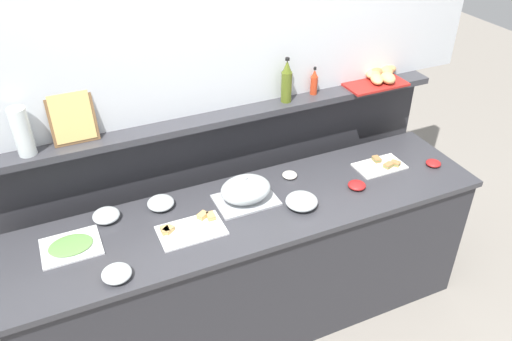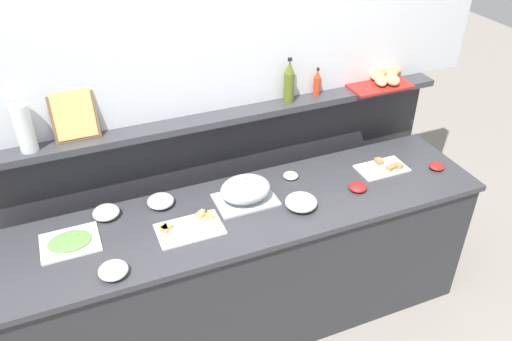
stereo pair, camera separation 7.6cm
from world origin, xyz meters
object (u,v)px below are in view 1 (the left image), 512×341
at_px(glass_bowl_small, 302,202).
at_px(hot_sauce_bottle, 314,82).
at_px(serving_cloche, 246,190).
at_px(glass_bowl_medium, 161,203).
at_px(glass_bowl_extra, 106,216).
at_px(olive_oil_bottle, 287,82).
at_px(condiment_bowl_teal, 290,175).
at_px(sandwich_platter_front, 190,229).
at_px(cold_cuts_platter, 71,246).
at_px(sandwich_platter_side, 381,165).
at_px(framed_picture, 72,116).
at_px(condiment_bowl_cream, 433,163).
at_px(bread_basket, 378,75).
at_px(water_carafe, 22,132).
at_px(condiment_bowl_red, 357,185).
at_px(glass_bowl_large, 117,274).

relative_size(glass_bowl_small, hot_sauce_bottle, 1.02).
relative_size(serving_cloche, glass_bowl_small, 1.90).
bearing_deg(glass_bowl_medium, glass_bowl_extra, 177.34).
xyz_separation_m(serving_cloche, olive_oil_bottle, (0.42, 0.36, 0.42)).
bearing_deg(olive_oil_bottle, condiment_bowl_teal, -109.63).
bearing_deg(sandwich_platter_front, olive_oil_bottle, 30.89).
xyz_separation_m(serving_cloche, condiment_bowl_teal, (0.33, 0.11, -0.06)).
distance_m(cold_cuts_platter, hot_sauce_bottle, 1.68).
bearing_deg(glass_bowl_extra, sandwich_platter_side, -6.05).
bearing_deg(sandwich_platter_side, framed_picture, 166.20).
bearing_deg(glass_bowl_medium, condiment_bowl_cream, -9.69).
bearing_deg(olive_oil_bottle, condiment_bowl_cream, -32.56).
xyz_separation_m(glass_bowl_medium, bread_basket, (1.55, 0.24, 0.38)).
height_order(condiment_bowl_teal, bread_basket, bread_basket).
xyz_separation_m(glass_bowl_small, condiment_bowl_teal, (0.07, 0.28, -0.02)).
distance_m(framed_picture, water_carafe, 0.25).
distance_m(glass_bowl_small, condiment_bowl_red, 0.38).
xyz_separation_m(serving_cloche, water_carafe, (-1.04, 0.36, 0.43)).
bearing_deg(condiment_bowl_red, cold_cuts_platter, 174.47).
height_order(glass_bowl_medium, bread_basket, bread_basket).
distance_m(glass_bowl_medium, framed_picture, 0.65).
relative_size(sandwich_platter_front, glass_bowl_small, 1.91).
relative_size(sandwich_platter_side, cold_cuts_platter, 1.05).
relative_size(serving_cloche, condiment_bowl_red, 3.25).
relative_size(hot_sauce_bottle, framed_picture, 0.60).
distance_m(glass_bowl_small, hot_sauce_bottle, 0.78).
bearing_deg(sandwich_platter_front, condiment_bowl_cream, -1.12).
distance_m(serving_cloche, glass_bowl_extra, 0.76).
height_order(sandwich_platter_side, condiment_bowl_red, same).
xyz_separation_m(glass_bowl_extra, condiment_bowl_teal, (1.08, -0.05, -0.01)).
distance_m(glass_bowl_large, water_carafe, 0.85).
bearing_deg(condiment_bowl_red, glass_bowl_extra, 167.65).
bearing_deg(glass_bowl_medium, framed_picture, 143.37).
distance_m(glass_bowl_extra, bread_basket, 1.90).
bearing_deg(water_carafe, sandwich_platter_front, -34.79).
xyz_separation_m(cold_cuts_platter, serving_cloche, (0.95, -0.00, 0.06)).
bearing_deg(bread_basket, condiment_bowl_cream, -79.02).
bearing_deg(glass_bowl_extra, serving_cloche, -11.67).
xyz_separation_m(sandwich_platter_side, hot_sauce_bottle, (-0.28, 0.40, 0.44)).
bearing_deg(condiment_bowl_teal, bread_basket, 19.59).
height_order(sandwich_platter_side, cold_cuts_platter, sandwich_platter_side).
bearing_deg(glass_bowl_medium, water_carafe, 159.72).
relative_size(glass_bowl_extra, framed_picture, 0.50).
distance_m(glass_bowl_small, olive_oil_bottle, 0.72).
distance_m(sandwich_platter_front, hot_sauce_bottle, 1.19).
xyz_separation_m(sandwich_platter_front, framed_picture, (-0.43, 0.51, 0.51)).
bearing_deg(condiment_bowl_cream, sandwich_platter_side, 158.01).
height_order(condiment_bowl_cream, framed_picture, framed_picture).
xyz_separation_m(glass_bowl_large, condiment_bowl_teal, (1.11, 0.41, -0.01)).
relative_size(condiment_bowl_red, olive_oil_bottle, 0.38).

